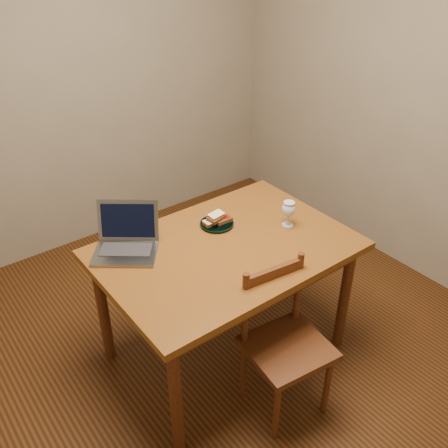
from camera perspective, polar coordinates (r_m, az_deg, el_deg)
floor at (r=3.08m, az=-0.80°, el=-14.10°), size 3.20×3.20×0.02m
back_wall at (r=3.67m, az=-16.85°, el=16.43°), size 3.20×0.02×2.60m
right_wall at (r=3.47m, az=21.63°, el=14.69°), size 0.02×3.20×2.60m
table at (r=2.64m, az=0.20°, el=-4.11°), size 1.30×0.90×0.74m
chair at (r=2.52m, az=7.02°, el=-12.77°), size 0.43×0.42×0.42m
plate at (r=2.76m, az=-0.82°, el=-0.00°), size 0.19×0.19×0.02m
sandwich_cheese at (r=2.74m, az=-1.46°, el=0.25°), size 0.09×0.06×0.03m
sandwich_tomato at (r=2.76m, az=-0.12°, el=0.56°), size 0.10×0.06×0.03m
sandwich_top at (r=2.74m, az=-0.89°, el=0.84°), size 0.12×0.08×0.03m
milk_glass at (r=2.75m, az=7.37°, el=1.17°), size 0.08×0.08×0.15m
laptop at (r=2.60m, az=-11.08°, el=-1.54°), size 0.42×0.42×0.23m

